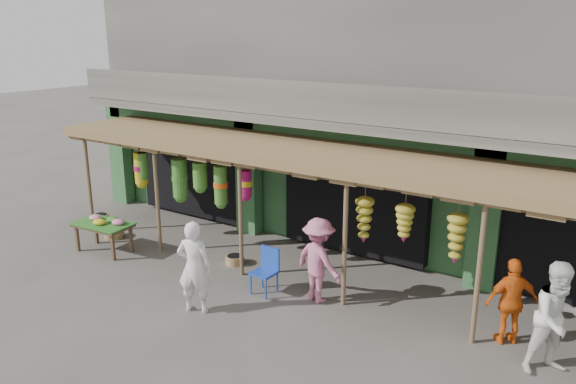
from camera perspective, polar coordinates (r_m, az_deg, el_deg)
The scene contains 12 objects.
ground at distance 11.83m, azimuth 1.73°, elevation -9.72°, with size 80.00×80.00×0.00m, color #514C47.
building at distance 15.11m, azimuth 11.75°, elevation 9.05°, with size 16.40×6.80×7.00m.
awning at distance 11.69m, azimuth 3.33°, elevation 3.34°, with size 14.00×2.70×2.79m.
flower_table at distance 14.12m, azimuth -18.19°, elevation -3.15°, with size 1.48×0.94×0.85m.
blue_chair at distance 11.47m, azimuth -2.19°, elevation -7.71°, with size 0.46×0.47×0.94m.
basket_left at distance 16.56m, azimuth -18.49°, elevation -2.49°, with size 0.45×0.45×0.19m, color olive.
basket_mid at distance 15.18m, azimuth -17.24°, elevation -4.06°, with size 0.50×0.50×0.19m, color brown.
basket_right at distance 12.98m, azimuth -5.43°, elevation -6.87°, with size 0.43×0.43×0.20m, color olive.
person_front at distance 10.71m, azimuth -9.49°, elevation -7.53°, with size 0.66×0.43×1.81m, color white.
person_right at distance 9.72m, azimuth 25.71°, elevation -11.52°, with size 0.89×0.70×1.84m, color white.
person_vendor at distance 10.33m, azimuth 21.76°, elevation -10.29°, with size 0.90×0.38×1.54m, color orange.
person_shopper at distance 10.99m, azimuth 3.12°, elevation -6.94°, with size 1.10×0.63×1.71m, color #CE6D8E.
Camera 1 is at (5.57, -9.05, 5.20)m, focal length 35.00 mm.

